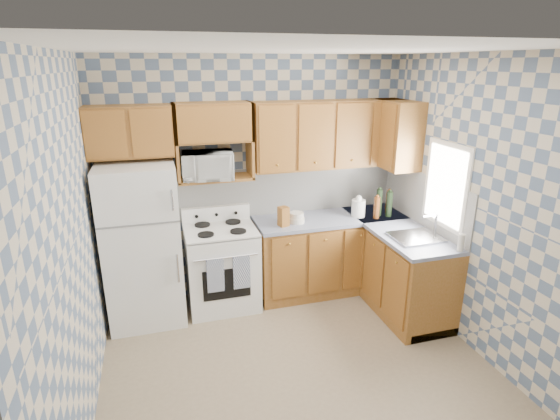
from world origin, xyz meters
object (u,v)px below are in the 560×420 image
at_px(stove_body, 222,268).
at_px(electric_kettle, 358,208).
at_px(microwave, 208,166).
at_px(refrigerator, 143,244).

xyz_separation_m(stove_body, electric_kettle, (1.60, -0.06, 0.57)).
bearing_deg(stove_body, microwave, 128.89).
bearing_deg(microwave, electric_kettle, 0.34).
xyz_separation_m(stove_body, microwave, (-0.08, 0.10, 1.14)).
relative_size(microwave, electric_kettle, 2.62).
relative_size(refrigerator, microwave, 3.24).
relative_size(stove_body, microwave, 1.74).
relative_size(stove_body, electric_kettle, 4.55).
bearing_deg(stove_body, refrigerator, -178.22).
relative_size(refrigerator, electric_kettle, 8.49).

